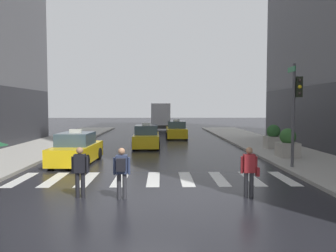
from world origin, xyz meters
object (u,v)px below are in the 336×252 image
object	(u,v)px
pedestrian_with_handbag	(249,169)
planter_mid_block	(273,138)
traffic_light_pole	(296,100)
pedestrian_with_backpack	(122,169)
pedestrian_plain_coat	(80,169)
taxi_second	(146,137)
planter_near_corner	(288,144)
taxi_lead	(76,150)
taxi_third	(176,131)
box_truck	(161,116)

from	to	relation	value
pedestrian_with_handbag	planter_mid_block	bearing A→B (deg)	67.75
traffic_light_pole	pedestrian_with_backpack	xyz separation A→B (m)	(-7.51, -4.77, -2.29)
pedestrian_plain_coat	planter_mid_block	world-z (taller)	planter_mid_block
taxi_second	pedestrian_with_backpack	bearing A→B (deg)	-90.90
taxi_second	planter_mid_block	distance (m)	8.90
traffic_light_pole	planter_near_corner	size ratio (longest dim) A/B	3.00
taxi_lead	taxi_second	size ratio (longest dim) A/B	1.01
pedestrian_with_backpack	planter_near_corner	distance (m)	11.56
taxi_third	pedestrian_plain_coat	distance (m)	20.84
planter_near_corner	planter_mid_block	distance (m)	3.96
pedestrian_with_backpack	box_truck	bearing A→B (deg)	87.63
taxi_second	box_truck	world-z (taller)	box_truck
traffic_light_pole	box_truck	bearing A→B (deg)	103.50
taxi_lead	pedestrian_with_backpack	bearing A→B (deg)	-65.19
taxi_third	pedestrian_with_handbag	world-z (taller)	taxi_third
traffic_light_pole	taxi_second	size ratio (longest dim) A/B	1.05
taxi_second	box_truck	size ratio (longest dim) A/B	0.60
taxi_second	pedestrian_with_backpack	distance (m)	13.66
traffic_light_pole	taxi_third	world-z (taller)	traffic_light_pole
traffic_light_pole	pedestrian_plain_coat	world-z (taller)	traffic_light_pole
taxi_lead	pedestrian_with_backpack	world-z (taller)	taxi_lead
box_truck	planter_mid_block	distance (m)	20.42
traffic_light_pole	planter_mid_block	world-z (taller)	traffic_light_pole
planter_mid_block	pedestrian_plain_coat	bearing A→B (deg)	-131.62
box_truck	pedestrian_with_handbag	xyz separation A→B (m)	(2.87, -30.62, -0.92)
planter_near_corner	planter_mid_block	xyz separation A→B (m)	(0.53, 3.92, 0.00)
pedestrian_plain_coat	taxi_second	bearing A→B (deg)	83.22
traffic_light_pole	taxi_lead	distance (m)	11.14
pedestrian_with_backpack	taxi_lead	bearing A→B (deg)	114.81
taxi_third	pedestrian_with_handbag	bearing A→B (deg)	-86.08
taxi_third	traffic_light_pole	bearing A→B (deg)	-73.27
traffic_light_pole	box_truck	distance (m)	26.76
traffic_light_pole	pedestrian_plain_coat	distance (m)	10.24
pedestrian_with_handbag	planter_near_corner	distance (m)	8.88
pedestrian_plain_coat	planter_mid_block	xyz separation A→B (m)	(10.31, 11.61, -0.07)
pedestrian_with_handbag	traffic_light_pole	bearing A→B (deg)	53.95
taxi_second	planter_mid_block	xyz separation A→B (m)	(8.72, -1.80, 0.15)
taxi_lead	taxi_second	bearing A→B (deg)	63.90
taxi_second	taxi_lead	bearing A→B (deg)	-116.10
box_truck	pedestrian_with_handbag	bearing A→B (deg)	-84.65
taxi_third	pedestrian_with_backpack	xyz separation A→B (m)	(-2.73, -20.67, 0.25)
planter_mid_block	taxi_third	bearing A→B (deg)	125.10
taxi_lead	pedestrian_plain_coat	xyz separation A→B (m)	(1.76, -6.56, 0.21)
taxi_lead	taxi_third	distance (m)	15.06
taxi_third	taxi_second	bearing A→B (deg)	-109.74
taxi_second	planter_near_corner	world-z (taller)	taxi_second
taxi_second	planter_mid_block	world-z (taller)	taxi_second
pedestrian_with_backpack	planter_mid_block	bearing A→B (deg)	53.00
taxi_third	pedestrian_plain_coat	xyz separation A→B (m)	(-4.11, -20.43, 0.21)
taxi_lead	pedestrian_with_backpack	distance (m)	7.50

